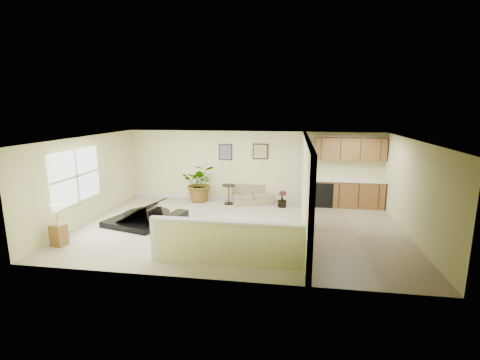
# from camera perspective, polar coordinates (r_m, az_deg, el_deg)

# --- Properties ---
(floor) EXTENTS (9.00, 9.00, 0.00)m
(floor) POSITION_cam_1_polar(r_m,az_deg,el_deg) (9.80, -0.21, -7.92)
(floor) COLOR beige
(floor) RESTS_ON ground
(back_wall) EXTENTS (9.00, 0.04, 2.50)m
(back_wall) POSITION_cam_1_polar(r_m,az_deg,el_deg) (12.37, 1.96, 2.23)
(back_wall) COLOR beige
(back_wall) RESTS_ON floor
(front_wall) EXTENTS (9.00, 0.04, 2.50)m
(front_wall) POSITION_cam_1_polar(r_m,az_deg,el_deg) (6.60, -4.30, -6.36)
(front_wall) COLOR beige
(front_wall) RESTS_ON floor
(left_wall) EXTENTS (0.04, 6.00, 2.50)m
(left_wall) POSITION_cam_1_polar(r_m,az_deg,el_deg) (11.07, -23.90, 0.07)
(left_wall) COLOR beige
(left_wall) RESTS_ON floor
(right_wall) EXTENTS (0.04, 6.00, 2.50)m
(right_wall) POSITION_cam_1_polar(r_m,az_deg,el_deg) (9.83, 26.70, -1.55)
(right_wall) COLOR beige
(right_wall) RESTS_ON floor
(ceiling) EXTENTS (9.00, 6.00, 0.04)m
(ceiling) POSITION_cam_1_polar(r_m,az_deg,el_deg) (9.26, -0.22, 6.81)
(ceiling) COLOR beige
(ceiling) RESTS_ON back_wall
(kitchen_vinyl) EXTENTS (2.70, 6.00, 0.01)m
(kitchen_vinyl) POSITION_cam_1_polar(r_m,az_deg,el_deg) (9.84, 18.44, -8.44)
(kitchen_vinyl) COLOR tan
(kitchen_vinyl) RESTS_ON floor
(interior_partition) EXTENTS (0.18, 5.99, 2.50)m
(interior_partition) POSITION_cam_1_polar(r_m,az_deg,el_deg) (9.60, 10.71, -0.96)
(interior_partition) COLOR beige
(interior_partition) RESTS_ON floor
(pony_half_wall) EXTENTS (3.42, 0.22, 1.00)m
(pony_half_wall) POSITION_cam_1_polar(r_m,az_deg,el_deg) (7.48, -2.42, -10.07)
(pony_half_wall) COLOR beige
(pony_half_wall) RESTS_ON floor
(left_window) EXTENTS (0.05, 2.15, 1.45)m
(left_window) POSITION_cam_1_polar(r_m,az_deg,el_deg) (10.61, -25.35, 0.59)
(left_window) COLOR white
(left_window) RESTS_ON left_wall
(wall_art_left) EXTENTS (0.48, 0.04, 0.58)m
(wall_art_left) POSITION_cam_1_polar(r_m,az_deg,el_deg) (12.41, -2.41, 4.59)
(wall_art_left) COLOR #342413
(wall_art_left) RESTS_ON back_wall
(wall_mirror) EXTENTS (0.55, 0.04, 0.55)m
(wall_mirror) POSITION_cam_1_polar(r_m,az_deg,el_deg) (12.23, 3.36, 4.71)
(wall_mirror) COLOR #342413
(wall_mirror) RESTS_ON back_wall
(kitchen_cabinets) EXTENTS (2.36, 0.65, 2.33)m
(kitchen_cabinets) POSITION_cam_1_polar(r_m,az_deg,el_deg) (12.21, 16.82, -0.21)
(kitchen_cabinets) COLOR #9A6532
(kitchen_cabinets) RESTS_ON floor
(piano) EXTENTS (2.16, 2.16, 1.52)m
(piano) POSITION_cam_1_polar(r_m,az_deg,el_deg) (10.51, -16.38, -3.40)
(piano) COLOR black
(piano) RESTS_ON floor
(piano_bench) EXTENTS (0.49, 0.75, 0.46)m
(piano_bench) POSITION_cam_1_polar(r_m,az_deg,el_deg) (9.88, -10.25, -6.53)
(piano_bench) COLOR black
(piano_bench) RESTS_ON floor
(loveseat) EXTENTS (1.61, 1.17, 0.79)m
(loveseat) POSITION_cam_1_polar(r_m,az_deg,el_deg) (12.26, 2.11, -2.40)
(loveseat) COLOR #9C8B63
(loveseat) RESTS_ON floor
(accent_table) EXTENTS (0.47, 0.47, 0.68)m
(accent_table) POSITION_cam_1_polar(r_m,az_deg,el_deg) (12.07, -1.87, -1.95)
(accent_table) COLOR black
(accent_table) RESTS_ON floor
(palm_plant) EXTENTS (1.40, 1.28, 1.35)m
(palm_plant) POSITION_cam_1_polar(r_m,az_deg,el_deg) (12.46, -6.53, -0.52)
(palm_plant) COLOR black
(palm_plant) RESTS_ON floor
(small_plant) EXTENTS (0.34, 0.34, 0.56)m
(small_plant) POSITION_cam_1_polar(r_m,az_deg,el_deg) (11.84, 6.92, -3.32)
(small_plant) COLOR black
(small_plant) RESTS_ON floor
(lamp_stand) EXTENTS (0.35, 0.35, 1.05)m
(lamp_stand) POSITION_cam_1_polar(r_m,az_deg,el_deg) (9.58, -27.70, -6.98)
(lamp_stand) COLOR #9A6532
(lamp_stand) RESTS_ON floor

